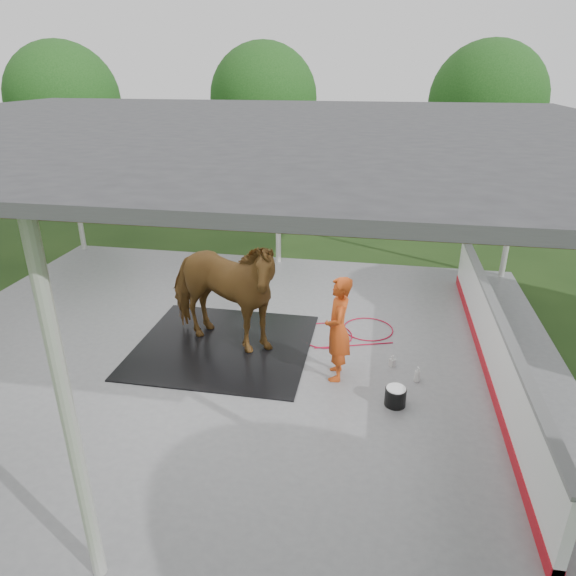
% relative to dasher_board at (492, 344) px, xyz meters
% --- Properties ---
extents(ground, '(100.00, 100.00, 0.00)m').
position_rel_dasher_board_xyz_m(ground, '(-4.60, 0.00, -0.59)').
color(ground, '#1E3814').
extents(concrete_slab, '(12.00, 10.00, 0.05)m').
position_rel_dasher_board_xyz_m(concrete_slab, '(-4.60, 0.00, -0.57)').
color(concrete_slab, slate).
rests_on(concrete_slab, ground).
extents(pavilion_structure, '(12.60, 10.60, 4.05)m').
position_rel_dasher_board_xyz_m(pavilion_structure, '(-4.60, -0.00, 3.37)').
color(pavilion_structure, beige).
rests_on(pavilion_structure, ground).
extents(dasher_board, '(0.16, 8.00, 1.15)m').
position_rel_dasher_board_xyz_m(dasher_board, '(0.00, 0.00, 0.00)').
color(dasher_board, '#AF0E19').
rests_on(dasher_board, concrete_slab).
extents(tree_belt, '(28.00, 28.00, 5.80)m').
position_rel_dasher_board_xyz_m(tree_belt, '(-4.30, 0.90, 3.20)').
color(tree_belt, '#382314').
rests_on(tree_belt, ground).
extents(rubber_mat, '(3.19, 2.99, 0.02)m').
position_rel_dasher_board_xyz_m(rubber_mat, '(-4.72, 0.04, -0.53)').
color(rubber_mat, black).
rests_on(rubber_mat, concrete_slab).
extents(horse, '(2.83, 1.95, 2.19)m').
position_rel_dasher_board_xyz_m(horse, '(-4.72, 0.04, 0.57)').
color(horse, brown).
rests_on(horse, rubber_mat).
extents(handler, '(0.49, 0.69, 1.80)m').
position_rel_dasher_board_xyz_m(handler, '(-2.55, -0.59, 0.36)').
color(handler, '#C04314').
rests_on(handler, concrete_slab).
extents(wash_bucket, '(0.33, 0.33, 0.30)m').
position_rel_dasher_board_xyz_m(wash_bucket, '(-1.58, -1.23, -0.39)').
color(wash_bucket, black).
rests_on(wash_bucket, concrete_slab).
extents(soap_bottle_a, '(0.13, 0.13, 0.27)m').
position_rel_dasher_board_xyz_m(soap_bottle_a, '(-1.21, -0.51, -0.41)').
color(soap_bottle_a, silver).
rests_on(soap_bottle_a, concrete_slab).
extents(soap_bottle_b, '(0.13, 0.13, 0.21)m').
position_rel_dasher_board_xyz_m(soap_bottle_b, '(-1.61, -0.10, -0.44)').
color(soap_bottle_b, '#338CD8').
rests_on(soap_bottle_b, concrete_slab).
extents(hose_coil, '(1.82, 1.45, 0.02)m').
position_rel_dasher_board_xyz_m(hose_coil, '(-2.50, 0.97, -0.53)').
color(hose_coil, '#A90C2A').
rests_on(hose_coil, concrete_slab).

